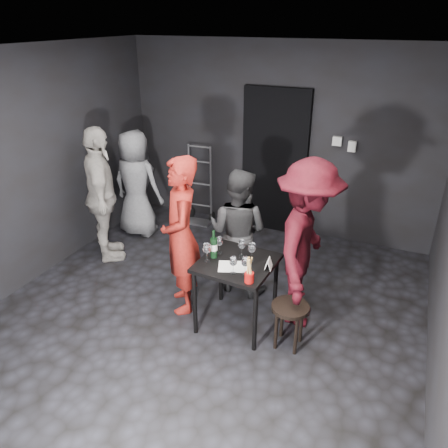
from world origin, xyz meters
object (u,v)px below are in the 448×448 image
at_px(hand_truck, 200,208).
at_px(stool, 290,313).
at_px(tasting_table, 237,270).
at_px(server_red, 181,225).
at_px(woman_black, 238,232).
at_px(bystander_cream, 100,184).
at_px(wine_bottle, 214,247).
at_px(bystander_grey, 136,182).
at_px(man_maroon, 308,230).
at_px(breadstick_cup, 249,271).

height_order(hand_truck, stool, hand_truck).
distance_m(tasting_table, server_red, 0.75).
height_order(woman_black, bystander_cream, bystander_cream).
height_order(woman_black, wine_bottle, woman_black).
xyz_separation_m(hand_truck, bystander_grey, (-0.64, -0.73, 0.58)).
height_order(bystander_cream, bystander_grey, bystander_cream).
relative_size(server_red, bystander_grey, 1.25).
bearing_deg(server_red, wine_bottle, 46.83).
bearing_deg(hand_truck, server_red, -71.80).
relative_size(tasting_table, wine_bottle, 2.51).
relative_size(hand_truck, man_maroon, 0.58).
bearing_deg(server_red, breadstick_cup, 34.75).
relative_size(tasting_table, bystander_cream, 0.36).
relative_size(hand_truck, wine_bottle, 4.09).
height_order(man_maroon, bystander_grey, man_maroon).
bearing_deg(breadstick_cup, bystander_cream, 158.91).
xyz_separation_m(hand_truck, server_red, (0.84, -2.07, 0.78)).
bearing_deg(server_red, tasting_table, 51.21).
xyz_separation_m(stool, server_red, (-1.26, 0.18, 0.62)).
bearing_deg(wine_bottle, breadstick_cup, -30.40).
bearing_deg(stool, woman_black, 138.30).
height_order(man_maroon, bystander_cream, man_maroon).
bearing_deg(man_maroon, bystander_grey, 65.26).
height_order(wine_bottle, breadstick_cup, wine_bottle).
xyz_separation_m(woman_black, man_maroon, (0.85, -0.28, 0.32)).
relative_size(stool, wine_bottle, 1.58).
bearing_deg(bystander_cream, breadstick_cup, -151.59).
bearing_deg(woman_black, man_maroon, 164.33).
xyz_separation_m(stool, wine_bottle, (-0.85, 0.11, 0.48)).
bearing_deg(breadstick_cup, tasting_table, 129.03).
bearing_deg(bystander_grey, hand_truck, -130.24).
relative_size(tasting_table, bystander_grey, 0.47).
bearing_deg(bystander_cream, server_red, -151.28).
bearing_deg(bystander_grey, server_red, 138.44).
bearing_deg(tasting_table, bystander_grey, 146.65).
height_order(stool, server_red, server_red).
xyz_separation_m(tasting_table, server_red, (-0.66, 0.06, 0.35)).
bearing_deg(stool, breadstick_cup, -153.80).
distance_m(server_red, breadstick_cup, 0.98).
bearing_deg(woman_black, server_red, 57.53).
distance_m(hand_truck, man_maroon, 2.87).
xyz_separation_m(bystander_grey, wine_bottle, (1.88, -1.41, 0.06)).
relative_size(man_maroon, bystander_cream, 1.01).
bearing_deg(bystander_cream, tasting_table, -146.62).
relative_size(stool, bystander_cream, 0.22).
bearing_deg(breadstick_cup, man_maroon, 61.08).
distance_m(hand_truck, woman_black, 2.01).
bearing_deg(bystander_grey, wine_bottle, 143.94).
xyz_separation_m(man_maroon, wine_bottle, (-0.85, -0.37, -0.19)).
xyz_separation_m(man_maroon, bystander_cream, (-2.71, 0.25, -0.01)).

